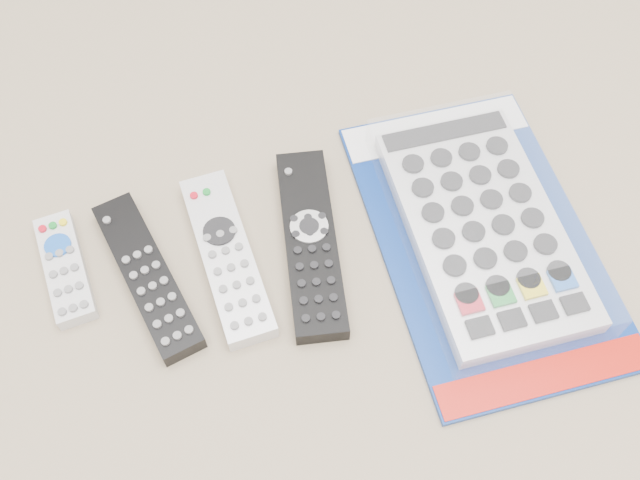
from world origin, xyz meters
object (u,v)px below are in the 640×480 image
object	(u,v)px
remote_large_black	(311,242)
remote_silver_dvd	(227,256)
remote_small_grey	(65,268)
remote_slim_black	(147,276)
jumbo_remote_packaged	(484,226)

from	to	relation	value
remote_large_black	remote_silver_dvd	bearing A→B (deg)	-176.14
remote_silver_dvd	remote_large_black	distance (m)	0.09
remote_small_grey	remote_large_black	size ratio (longest dim) A/B	0.58
remote_small_grey	remote_slim_black	size ratio (longest dim) A/B	0.65
jumbo_remote_packaged	remote_large_black	bearing A→B (deg)	169.79
remote_large_black	remote_slim_black	bearing A→B (deg)	-173.53
jumbo_remote_packaged	remote_slim_black	bearing A→B (deg)	174.02
remote_small_grey	remote_large_black	distance (m)	0.27
remote_small_grey	remote_large_black	bearing A→B (deg)	-15.21
remote_slim_black	remote_large_black	xyz separation A→B (m)	(0.18, -0.01, 0.00)
jumbo_remote_packaged	remote_small_grey	bearing A→B (deg)	171.05
remote_large_black	remote_small_grey	bearing A→B (deg)	179.92
remote_silver_dvd	remote_large_black	xyz separation A→B (m)	(0.09, -0.01, 0.00)
remote_small_grey	jumbo_remote_packaged	bearing A→B (deg)	-16.12
remote_small_grey	jumbo_remote_packaged	xyz separation A→B (m)	(0.45, -0.09, 0.01)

